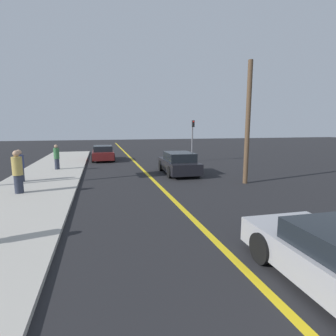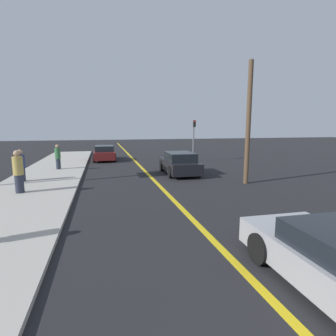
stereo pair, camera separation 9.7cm
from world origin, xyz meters
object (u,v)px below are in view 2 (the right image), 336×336
(pedestrian_mid_group, at_px, (18,172))
(pedestrian_far_standing, at_px, (21,166))
(car_ahead_center, at_px, (179,163))
(car_far_distant, at_px, (104,153))
(pedestrian_by_sign, at_px, (58,157))
(traffic_light, at_px, (194,136))
(utility_pole, at_px, (248,124))

(pedestrian_mid_group, xyz_separation_m, pedestrian_far_standing, (-0.59, 2.56, -0.09))
(car_ahead_center, relative_size, car_far_distant, 1.10)
(car_far_distant, height_order, pedestrian_by_sign, pedestrian_by_sign)
(traffic_light, distance_m, utility_pole, 8.88)
(pedestrian_by_sign, xyz_separation_m, utility_pole, (10.08, -6.54, 2.14))
(car_far_distant, distance_m, pedestrian_by_sign, 5.77)
(pedestrian_far_standing, xyz_separation_m, traffic_light, (11.55, 6.09, 1.21))
(utility_pole, bearing_deg, traffic_light, 88.30)
(traffic_light, bearing_deg, pedestrian_by_sign, -167.50)
(pedestrian_far_standing, xyz_separation_m, utility_pole, (11.29, -2.74, 2.14))
(car_ahead_center, distance_m, utility_pole, 5.00)
(car_far_distant, height_order, pedestrian_mid_group, pedestrian_mid_group)
(car_ahead_center, relative_size, pedestrian_mid_group, 2.34)
(car_far_distant, distance_m, traffic_light, 7.88)
(car_ahead_center, height_order, utility_pole, utility_pole)
(traffic_light, height_order, utility_pole, utility_pole)
(utility_pole, bearing_deg, pedestrian_mid_group, 179.01)
(car_ahead_center, height_order, pedestrian_far_standing, pedestrian_far_standing)
(car_ahead_center, height_order, pedestrian_by_sign, pedestrian_by_sign)
(pedestrian_by_sign, relative_size, utility_pole, 0.27)
(car_ahead_center, bearing_deg, pedestrian_mid_group, -155.67)
(pedestrian_mid_group, relative_size, traffic_light, 0.53)
(traffic_light, bearing_deg, pedestrian_far_standing, -152.21)
(car_far_distant, relative_size, pedestrian_far_standing, 2.35)
(car_far_distant, bearing_deg, pedestrian_far_standing, -115.77)
(pedestrian_far_standing, bearing_deg, pedestrian_mid_group, -76.94)
(car_ahead_center, height_order, car_far_distant, car_ahead_center)
(car_far_distant, distance_m, pedestrian_mid_group, 11.83)
(pedestrian_far_standing, distance_m, traffic_light, 13.11)
(car_far_distant, distance_m, utility_pole, 13.63)
(pedestrian_mid_group, distance_m, pedestrian_far_standing, 2.63)
(car_far_distant, bearing_deg, car_ahead_center, -60.09)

